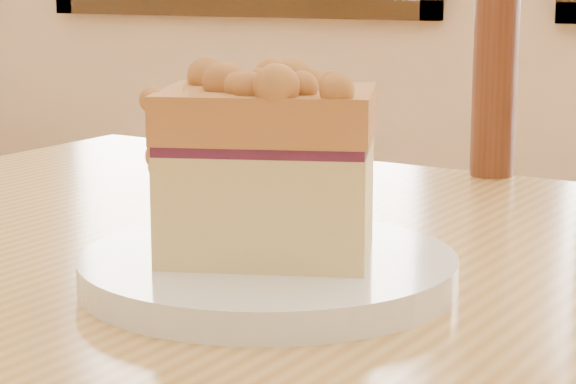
# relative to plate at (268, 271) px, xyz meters

# --- Properties ---
(plate) EXTENTS (0.22, 0.22, 0.02)m
(plate) POSITION_rel_plate_xyz_m (0.00, 0.00, 0.00)
(plate) COLOR white
(plate) RESTS_ON cafe_table_main
(cake_slice) EXTENTS (0.14, 0.12, 0.12)m
(cake_slice) POSITION_rel_plate_xyz_m (0.00, -0.00, 0.07)
(cake_slice) COLOR #E5C981
(cake_slice) RESTS_ON plate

